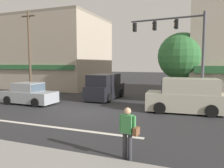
# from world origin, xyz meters

# --- Properties ---
(ground_plane) EXTENTS (120.00, 120.00, 0.00)m
(ground_plane) POSITION_xyz_m (0.00, 0.00, 0.00)
(ground_plane) COLOR #2B2B2D
(lane_marking_stripe) EXTENTS (9.00, 0.24, 0.01)m
(lane_marking_stripe) POSITION_xyz_m (0.00, -3.50, 0.00)
(lane_marking_stripe) COLOR silver
(lane_marking_stripe) RESTS_ON ground
(building_left_block) EXTENTS (12.59, 9.84, 8.65)m
(building_left_block) POSITION_xyz_m (-11.02, 11.93, 4.32)
(building_left_block) COLOR tan
(building_left_block) RESTS_ON ground
(street_tree) EXTENTS (3.56, 3.56, 5.33)m
(street_tree) POSITION_xyz_m (5.29, 5.49, 3.54)
(street_tree) COLOR #4C3823
(street_tree) RESTS_ON ground
(utility_pole_near_left) EXTENTS (1.40, 0.22, 7.53)m
(utility_pole_near_left) POSITION_xyz_m (-7.50, 3.65, 3.91)
(utility_pole_near_left) COLOR brown
(utility_pole_near_left) RESTS_ON ground
(traffic_light_mast) EXTENTS (4.87, 0.70, 6.20)m
(traffic_light_mast) POSITION_xyz_m (5.45, 2.94, 4.30)
(traffic_light_mast) COLOR #47474C
(traffic_light_mast) RESTS_ON ground
(sedan_approaching_near) EXTENTS (4.12, 1.92, 1.58)m
(sedan_approaching_near) POSITION_xyz_m (-5.20, 0.85, 0.71)
(sedan_approaching_near) COLOR #999EA3
(sedan_approaching_near) RESTS_ON ground
(van_crossing_leftbound) EXTENTS (2.09, 4.62, 2.11)m
(van_crossing_leftbound) POSITION_xyz_m (-0.76, 4.89, 1.01)
(van_crossing_leftbound) COLOR black
(van_crossing_leftbound) RESTS_ON ground
(van_waiting_far) EXTENTS (4.72, 2.29, 2.11)m
(van_waiting_far) POSITION_xyz_m (5.86, 2.06, 1.01)
(van_waiting_far) COLOR #B7B29E
(van_waiting_far) RESTS_ON ground
(pedestrian_foreground_with_bag) EXTENTS (0.67, 0.38, 1.67)m
(pedestrian_foreground_with_bag) POSITION_xyz_m (4.45, -5.59, 0.95)
(pedestrian_foreground_with_bag) COLOR #333338
(pedestrian_foreground_with_bag) RESTS_ON ground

